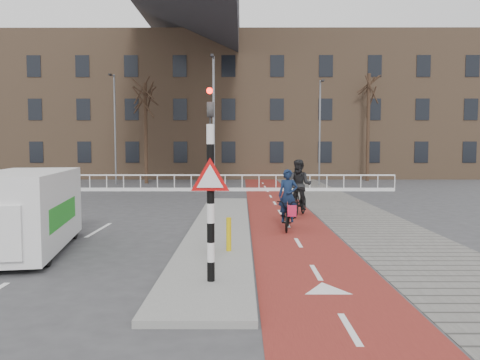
{
  "coord_description": "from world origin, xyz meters",
  "views": [
    {
      "loc": [
        -0.04,
        -10.47,
        2.58
      ],
      "look_at": [
        -0.09,
        5.0,
        1.5
      ],
      "focal_mm": 35.0,
      "sensor_mm": 36.0,
      "label": 1
    }
  ],
  "objects": [
    {
      "name": "bike_lane",
      "position": [
        1.5,
        10.0,
        0.01
      ],
      "size": [
        2.5,
        60.0,
        0.01
      ],
      "primitive_type": "cube",
      "color": "maroon",
      "rests_on": "ground"
    },
    {
      "name": "tree_right",
      "position": [
        9.7,
        25.63,
        4.1
      ],
      "size": [
        0.25,
        0.25,
        8.21
      ],
      "primitive_type": "cylinder",
      "color": "black",
      "rests_on": "ground"
    },
    {
      "name": "ground",
      "position": [
        0.0,
        0.0,
        0.0
      ],
      "size": [
        120.0,
        120.0,
        0.0
      ],
      "primitive_type": "plane",
      "color": "#38383A",
      "rests_on": "ground"
    },
    {
      "name": "curb_island",
      "position": [
        -0.7,
        4.0,
        0.06
      ],
      "size": [
        1.8,
        16.0,
        0.12
      ],
      "primitive_type": "cube",
      "color": "gray",
      "rests_on": "ground"
    },
    {
      "name": "streetlight_near",
      "position": [
        -1.47,
        13.76,
        3.61
      ],
      "size": [
        0.12,
        0.12,
        7.22
      ],
      "primitive_type": "cylinder",
      "color": "slate",
      "rests_on": "ground"
    },
    {
      "name": "sidewalk",
      "position": [
        4.3,
        10.0,
        0.01
      ],
      "size": [
        3.0,
        60.0,
        0.01
      ],
      "primitive_type": "cube",
      "color": "slate",
      "rests_on": "ground"
    },
    {
      "name": "railing",
      "position": [
        -5.0,
        17.0,
        0.31
      ],
      "size": [
        28.0,
        0.1,
        0.99
      ],
      "color": "silver",
      "rests_on": "ground"
    },
    {
      "name": "van",
      "position": [
        -5.35,
        0.89,
        1.05
      ],
      "size": [
        2.59,
        4.87,
        1.99
      ],
      "rotation": [
        0.0,
        0.0,
        0.17
      ],
      "color": "silver",
      "rests_on": "ground"
    },
    {
      "name": "streetlight_right",
      "position": [
        5.25,
        21.23,
        3.53
      ],
      "size": [
        0.12,
        0.12,
        7.06
      ],
      "primitive_type": "cylinder",
      "color": "slate",
      "rests_on": "ground"
    },
    {
      "name": "bollard",
      "position": [
        -0.34,
        0.51,
        0.52
      ],
      "size": [
        0.12,
        0.12,
        0.8
      ],
      "primitive_type": "cylinder",
      "color": "gold",
      "rests_on": "curb_island"
    },
    {
      "name": "cyclist_far",
      "position": [
        2.13,
        6.89,
        0.89
      ],
      "size": [
        1.23,
        2.07,
        2.12
      ],
      "rotation": [
        0.0,
        0.0,
        -0.36
      ],
      "color": "black",
      "rests_on": "bike_lane"
    },
    {
      "name": "cyclist_near",
      "position": [
        1.42,
        4.05,
        0.64
      ],
      "size": [
        0.86,
        1.87,
        1.89
      ],
      "rotation": [
        0.0,
        0.0,
        -0.13
      ],
      "color": "black",
      "rests_on": "bike_lane"
    },
    {
      "name": "streetlight_left",
      "position": [
        -8.87,
        22.27,
        3.8
      ],
      "size": [
        0.12,
        0.12,
        7.6
      ],
      "primitive_type": "cylinder",
      "color": "slate",
      "rests_on": "ground"
    },
    {
      "name": "traffic_signal",
      "position": [
        -0.6,
        -2.02,
        1.99
      ],
      "size": [
        0.8,
        0.8,
        3.68
      ],
      "color": "black",
      "rests_on": "curb_island"
    },
    {
      "name": "tree_mid",
      "position": [
        -6.88,
        23.0,
        3.57
      ],
      "size": [
        0.26,
        0.26,
        7.14
      ],
      "primitive_type": "cylinder",
      "color": "black",
      "rests_on": "ground"
    },
    {
      "name": "townhouse_row",
      "position": [
        -3.0,
        32.0,
        7.81
      ],
      "size": [
        46.0,
        10.0,
        15.9
      ],
      "color": "#7F6047",
      "rests_on": "ground"
    }
  ]
}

